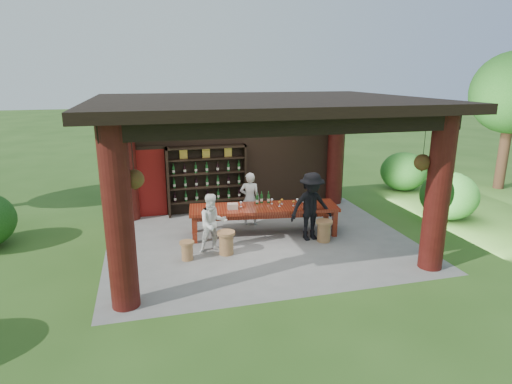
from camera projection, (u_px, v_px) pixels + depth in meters
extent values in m
plane|color=#2D5119|center=(260.00, 240.00, 10.72)|extent=(90.00, 90.00, 0.00)
cube|color=slate|center=(260.00, 242.00, 10.73)|extent=(7.40, 5.90, 0.10)
cube|color=black|center=(236.00, 156.00, 12.84)|extent=(7.00, 0.18, 3.30)
cube|color=maroon|center=(149.00, 183.00, 12.29)|extent=(0.95, 0.06, 2.00)
cylinder|color=#380C0A|center=(119.00, 219.00, 7.28)|extent=(0.50, 0.50, 3.30)
cylinder|color=#380C0A|center=(438.00, 194.00, 8.81)|extent=(0.50, 0.50, 3.30)
cylinder|color=#380C0A|center=(127.00, 162.00, 11.89)|extent=(0.50, 0.50, 3.30)
cylinder|color=#380C0A|center=(336.00, 152.00, 13.42)|extent=(0.50, 0.50, 3.30)
cube|color=black|center=(295.00, 125.00, 7.64)|extent=(6.70, 0.35, 0.35)
cube|color=black|center=(118.00, 117.00, 9.11)|extent=(0.30, 5.20, 0.30)
cube|color=black|center=(382.00, 110.00, 10.64)|extent=(0.30, 5.20, 0.30)
cube|color=black|center=(260.00, 102.00, 9.81)|extent=(7.50, 6.00, 0.20)
cylinder|color=black|center=(133.00, 160.00, 7.27)|extent=(0.01, 0.01, 0.75)
cone|color=black|center=(135.00, 185.00, 7.40)|extent=(0.32, 0.32, 0.18)
sphere|color=#1E5919|center=(134.00, 179.00, 7.37)|extent=(0.34, 0.34, 0.34)
cylinder|color=black|center=(424.00, 146.00, 8.66)|extent=(0.01, 0.01, 0.75)
cone|color=black|center=(422.00, 168.00, 8.78)|extent=(0.32, 0.32, 0.18)
sphere|color=#1E5919|center=(422.00, 162.00, 8.75)|extent=(0.34, 0.34, 0.34)
cube|color=#5F180D|center=(264.00, 208.00, 10.96)|extent=(3.88, 1.45, 0.08)
cube|color=#5F180D|center=(264.00, 212.00, 10.99)|extent=(3.66, 1.27, 0.12)
cube|color=#5F180D|center=(195.00, 230.00, 10.47)|extent=(0.13, 0.13, 0.67)
cube|color=#5F180D|center=(335.00, 224.00, 10.91)|extent=(0.13, 0.13, 0.67)
cube|color=#5F180D|center=(195.00, 220.00, 11.21)|extent=(0.13, 0.13, 0.67)
cube|color=#5F180D|center=(326.00, 214.00, 11.65)|extent=(0.13, 0.13, 0.67)
cylinder|color=olive|center=(226.00, 244.00, 9.85)|extent=(0.33, 0.33, 0.48)
cylinder|color=olive|center=(226.00, 233.00, 9.78)|extent=(0.42, 0.42, 0.07)
cylinder|color=olive|center=(324.00, 232.00, 10.60)|extent=(0.32, 0.32, 0.48)
cylinder|color=olive|center=(324.00, 222.00, 10.53)|extent=(0.41, 0.41, 0.06)
cylinder|color=olive|center=(187.00, 252.00, 9.56)|extent=(0.26, 0.26, 0.38)
cylinder|color=olive|center=(187.00, 243.00, 9.50)|extent=(0.33, 0.33, 0.05)
imported|color=beige|center=(250.00, 199.00, 11.65)|extent=(0.62, 0.49, 1.48)
imported|color=white|center=(213.00, 223.00, 9.88)|extent=(0.73, 0.60, 1.40)
imported|color=black|center=(311.00, 207.00, 10.57)|extent=(1.16, 0.74, 1.72)
cube|color=#BF6672|center=(233.00, 206.00, 10.73)|extent=(0.28, 0.21, 0.14)
ellipsoid|color=#194C14|center=(449.00, 199.00, 12.18)|extent=(1.60, 1.60, 1.36)
ellipsoid|color=#194C14|center=(403.00, 174.00, 15.19)|extent=(1.60, 1.60, 1.36)
cylinder|color=#3F2819|center=(505.00, 145.00, 15.17)|extent=(0.36, 0.36, 3.20)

